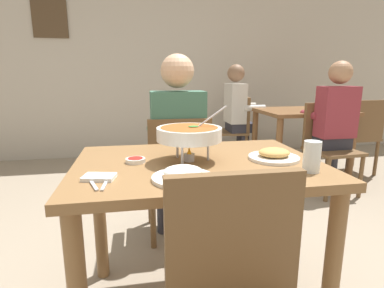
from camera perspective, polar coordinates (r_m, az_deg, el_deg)
cafe_rear_partition at (r=4.63m, az=-7.21°, el=16.59°), size 10.00×0.10×3.00m
picture_frame_hung at (r=4.73m, az=-24.95°, el=20.83°), size 0.44×0.03×0.56m
dining_table_main at (r=1.48m, az=1.05°, el=-8.11°), size 1.13×0.81×0.78m
chair_diner_main at (r=2.17m, az=-2.57°, el=-5.18°), size 0.44×0.44×0.90m
diner_main at (r=2.14m, az=-2.75°, el=1.12°), size 0.40×0.45×1.31m
curry_bowl at (r=1.41m, az=-0.51°, el=1.85°), size 0.33×0.30×0.26m
rice_plate at (r=1.18m, az=-1.72°, el=-5.72°), size 0.24×0.24×0.06m
appetizer_plate at (r=1.52m, az=14.96°, el=-2.02°), size 0.24×0.24×0.06m
sauce_dish at (r=1.44m, az=-10.46°, el=-2.97°), size 0.09×0.09×0.02m
napkin_folded at (r=1.25m, az=-16.86°, el=-5.93°), size 0.13×0.10×0.02m
fork_utensil at (r=1.20m, az=-18.05°, el=-6.88°), size 0.06×0.17×0.01m
spoon_utensil at (r=1.20m, az=-15.66°, el=-6.82°), size 0.03×0.17×0.01m
drink_glass at (r=1.36m, az=21.35°, el=-2.46°), size 0.07×0.07×0.13m
dining_table_far at (r=3.86m, az=19.69°, el=3.93°), size 1.00×0.80×0.78m
chair_bg_left at (r=3.42m, az=23.81°, el=0.37°), size 0.47×0.47×0.90m
chair_bg_middle at (r=4.14m, az=8.31°, el=3.29°), size 0.50×0.50×0.90m
chair_bg_right at (r=4.14m, az=28.64°, el=1.87°), size 0.45×0.45×0.90m
patron_bg_left at (r=3.39m, az=24.77°, el=4.24°), size 0.40×0.45×1.31m
patron_bg_middle at (r=4.06m, az=8.50°, el=6.46°), size 0.45×0.40×1.31m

